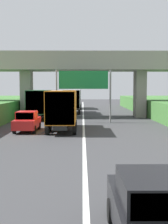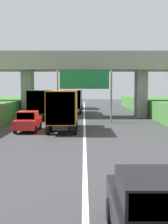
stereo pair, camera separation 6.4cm
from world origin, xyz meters
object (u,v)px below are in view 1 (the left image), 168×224
(truck_yellow, at_px, (74,98))
(truck_orange, at_px, (63,108))
(truck_white, at_px, (72,100))
(truck_green, at_px, (40,103))
(car_red, at_px, (27,121))
(car_black, at_px, (154,212))
(overhead_highway_sign, at_px, (83,84))

(truck_yellow, distance_m, truck_orange, 27.68)
(truck_orange, xyz_separation_m, truck_white, (0.18, 17.88, 0.00))
(truck_green, height_order, truck_white, same)
(car_red, bearing_deg, truck_yellow, 83.47)
(truck_green, distance_m, car_red, 10.20)
(truck_white, relative_size, car_black, 1.78)
(truck_yellow, relative_size, truck_orange, 1.00)
(truck_white, distance_m, car_black, 36.68)
(overhead_highway_sign, height_order, truck_green, overhead_highway_sign)
(truck_yellow, height_order, truck_white, same)
(truck_yellow, xyz_separation_m, car_black, (3.08, -46.33, -1.08))
(truck_green, bearing_deg, car_black, -76.81)
(truck_green, distance_m, truck_white, 8.93)
(truck_orange, distance_m, car_red, 3.21)
(truck_green, bearing_deg, truck_orange, -71.05)
(car_red, xyz_separation_m, car_black, (6.30, -18.18, 0.00))
(car_red, bearing_deg, truck_white, 80.19)
(truck_green, relative_size, car_red, 1.78)
(overhead_highway_sign, relative_size, truck_green, 0.81)
(truck_green, height_order, car_red, truck_green)
(overhead_highway_sign, bearing_deg, truck_orange, -107.20)
(overhead_highway_sign, distance_m, car_red, 8.59)
(truck_yellow, bearing_deg, overhead_highway_sign, -85.87)
(overhead_highway_sign, bearing_deg, truck_white, 97.69)
(truck_green, bearing_deg, truck_yellow, 78.84)
(truck_yellow, xyz_separation_m, truck_white, (-0.05, -9.80, 0.00))
(truck_yellow, relative_size, car_black, 1.78)
(overhead_highway_sign, relative_size, truck_yellow, 0.81)
(overhead_highway_sign, height_order, truck_white, overhead_highway_sign)
(car_red, bearing_deg, truck_orange, 8.88)
(overhead_highway_sign, bearing_deg, car_black, -86.49)
(truck_green, distance_m, truck_orange, 10.23)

